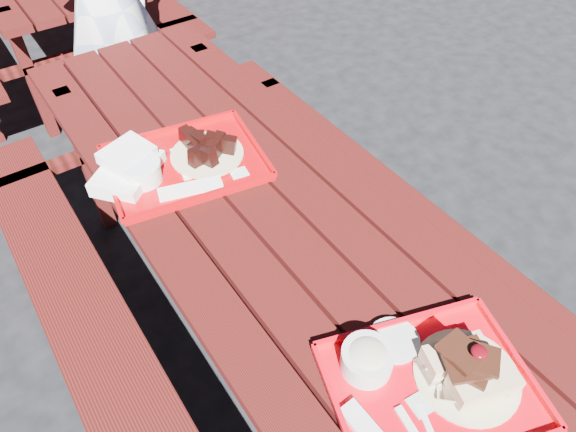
% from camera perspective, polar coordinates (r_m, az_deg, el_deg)
% --- Properties ---
extents(ground, '(60.00, 60.00, 0.00)m').
position_cam_1_polar(ground, '(2.16, -2.33, -12.83)').
color(ground, black).
rests_on(ground, ground).
extents(picnic_table_near, '(1.41, 2.40, 0.75)m').
position_cam_1_polar(picnic_table_near, '(1.70, -2.89, -3.07)').
color(picnic_table_near, '#470D0E').
rests_on(picnic_table_near, ground).
extents(near_tray, '(0.53, 0.47, 0.14)m').
position_cam_1_polar(near_tray, '(1.23, 15.28, -16.58)').
color(near_tray, red).
rests_on(near_tray, picnic_table_near).
extents(far_tray, '(0.55, 0.46, 0.08)m').
position_cam_1_polar(far_tray, '(1.70, -11.60, 5.83)').
color(far_tray, '#B4050B').
rests_on(far_tray, picnic_table_near).
extents(white_cloth, '(0.27, 0.26, 0.09)m').
position_cam_1_polar(white_cloth, '(1.70, -17.38, 5.13)').
color(white_cloth, white).
rests_on(white_cloth, picnic_table_near).
extents(person, '(0.68, 0.54, 1.62)m').
position_cam_1_polar(person, '(2.72, -19.58, 21.28)').
color(person, '#A5B6DE').
rests_on(person, ground).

